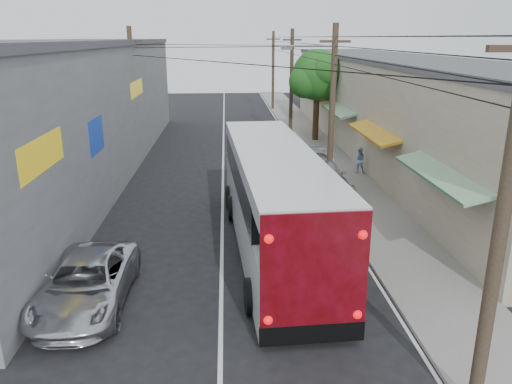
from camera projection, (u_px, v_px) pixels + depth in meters
ground at (220, 361)px, 11.88m from camera, size 120.00×120.00×0.00m
sidewalk at (327, 159)px, 31.30m from camera, size 3.00×80.00×0.12m
building_right at (391, 105)px, 32.54m from camera, size 7.09×40.00×6.25m
building_left at (67, 108)px, 27.47m from camera, size 7.20×36.00×7.25m
utility_poles at (273, 93)px, 30.21m from camera, size 11.80×45.28×8.00m
street_tree at (318, 77)px, 35.68m from camera, size 4.40×4.00×6.60m
coach_bus at (274, 198)px, 17.80m from camera, size 3.49×12.81×3.65m
jeepney at (87, 283)px, 14.17m from camera, size 2.36×5.08×1.41m
parked_suv at (317, 176)px, 24.27m from camera, size 2.92×6.34×1.79m
parked_car_mid at (284, 148)px, 31.12m from camera, size 2.34×4.59×1.50m
parked_car_far at (274, 131)px, 37.64m from camera, size 1.46×3.93×1.28m
pedestrian_near at (329, 169)px, 25.25m from camera, size 0.73×0.56×1.79m
pedestrian_far at (359, 160)px, 27.78m from camera, size 0.79×0.67×1.44m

